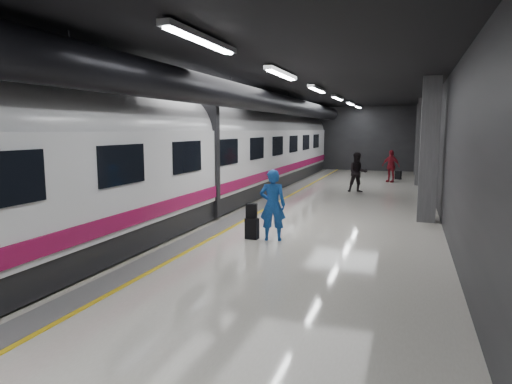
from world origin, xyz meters
The scene contains 9 objects.
ground centered at (0.00, 0.00, 0.00)m, with size 40.00×40.00×0.00m, color silver.
platform_hall centered at (-0.29, 0.96, 3.54)m, with size 10.02×40.02×4.51m.
train centered at (-3.25, 0.00, 2.07)m, with size 3.05×38.00×4.05m.
traveler_main centered at (0.65, -1.99, 0.94)m, with size 0.68×0.45×1.87m, color blue.
suitcase_main centered at (0.09, -2.01, 0.28)m, with size 0.34×0.22×0.56m, color black.
shoulder_bag centered at (0.07, -1.98, 0.75)m, with size 0.29×0.16×0.39m, color black.
traveler_far_a centered at (1.73, 8.16, 0.92)m, with size 0.89×0.70×1.84m, color black.
traveler_far_b centered at (3.01, 12.93, 0.89)m, with size 1.04×0.43×1.78m, color maroon.
suitcase_far centered at (3.39, 14.52, 0.25)m, with size 0.34×0.22×0.50m, color black.
Camera 1 is at (3.99, -13.23, 2.89)m, focal length 32.00 mm.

